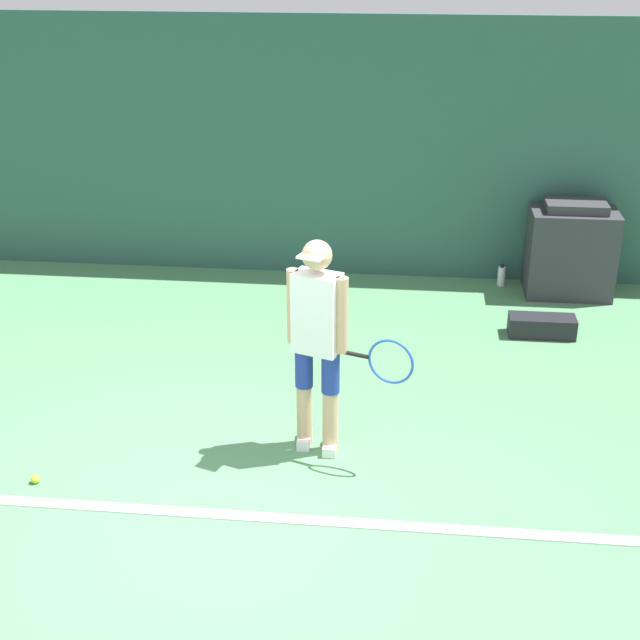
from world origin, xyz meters
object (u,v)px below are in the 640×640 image
covered_chair (571,250)px  water_bottle (501,276)px  tennis_player (319,338)px  tennis_ball (35,479)px  equipment_bag (542,326)px

covered_chair → water_bottle: size_ratio=4.34×
tennis_player → covered_chair: size_ratio=1.63×
covered_chair → water_bottle: bearing=166.5°
tennis_player → covered_chair: (2.37, 3.41, -0.45)m
tennis_player → tennis_ball: size_ratio=25.04×
tennis_ball → equipment_bag: size_ratio=0.11×
tennis_ball → equipment_bag: 4.96m
tennis_player → equipment_bag: bearing=67.9°
tennis_ball → tennis_player: bearing=19.0°
covered_chair → tennis_player: bearing=-124.8°
equipment_bag → water_bottle: bearing=102.5°
covered_chair → equipment_bag: 1.27m
equipment_bag → water_bottle: size_ratio=2.69×
covered_chair → water_bottle: (-0.69, 0.17, -0.39)m
tennis_player → tennis_ball: tennis_player is taller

